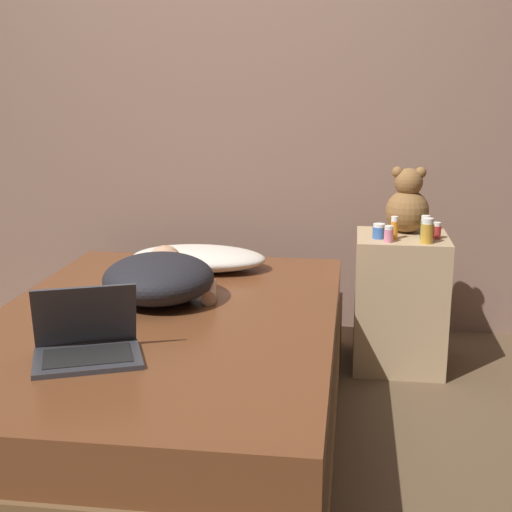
# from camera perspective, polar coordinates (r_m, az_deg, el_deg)

# --- Properties ---
(ground_plane) EXTENTS (12.00, 12.00, 0.00)m
(ground_plane) POSITION_cam_1_polar(r_m,az_deg,el_deg) (2.85, -7.28, -13.13)
(ground_plane) COLOR brown
(wall_back) EXTENTS (8.00, 0.06, 2.60)m
(wall_back) POSITION_cam_1_polar(r_m,az_deg,el_deg) (3.77, -2.82, 14.02)
(wall_back) COLOR #846656
(wall_back) RESTS_ON ground_plane
(bed) EXTENTS (1.31, 1.96, 0.44)m
(bed) POSITION_cam_1_polar(r_m,az_deg,el_deg) (2.76, -7.42, -9.11)
(bed) COLOR brown
(bed) RESTS_ON ground_plane
(nightstand) EXTENTS (0.40, 0.40, 0.61)m
(nightstand) POSITION_cam_1_polar(r_m,az_deg,el_deg) (3.33, 11.40, -3.57)
(nightstand) COLOR tan
(nightstand) RESTS_ON ground_plane
(pillow) EXTENTS (0.62, 0.35, 0.11)m
(pillow) POSITION_cam_1_polar(r_m,az_deg,el_deg) (3.30, -4.61, -0.16)
(pillow) COLOR beige
(pillow) RESTS_ON bed
(person_lying) EXTENTS (0.52, 0.65, 0.19)m
(person_lying) POSITION_cam_1_polar(r_m,az_deg,el_deg) (2.86, -7.67, -1.67)
(person_lying) COLOR black
(person_lying) RESTS_ON bed
(laptop) EXTENTS (0.39, 0.34, 0.23)m
(laptop) POSITION_cam_1_polar(r_m,az_deg,el_deg) (2.31, -13.40, -6.71)
(laptop) COLOR #333338
(laptop) RESTS_ON bed
(teddy_bear) EXTENTS (0.20, 0.20, 0.30)m
(teddy_bear) POSITION_cam_1_polar(r_m,az_deg,el_deg) (3.31, 12.03, 4.08)
(teddy_bear) COLOR brown
(teddy_bear) RESTS_ON nightstand
(bottle_orange) EXTENTS (0.03, 0.03, 0.10)m
(bottle_orange) POSITION_cam_1_polar(r_m,az_deg,el_deg) (3.17, 11.00, 2.21)
(bottle_orange) COLOR orange
(bottle_orange) RESTS_ON nightstand
(bottle_amber) EXTENTS (0.05, 0.05, 0.11)m
(bottle_amber) POSITION_cam_1_polar(r_m,az_deg,el_deg) (3.11, 13.53, 1.95)
(bottle_amber) COLOR gold
(bottle_amber) RESTS_ON nightstand
(bottle_blue) EXTENTS (0.06, 0.06, 0.07)m
(bottle_blue) POSITION_cam_1_polar(r_m,az_deg,el_deg) (3.17, 9.81, 1.96)
(bottle_blue) COLOR #3866B2
(bottle_blue) RESTS_ON nightstand
(bottle_green) EXTENTS (0.04, 0.04, 0.11)m
(bottle_green) POSITION_cam_1_polar(r_m,az_deg,el_deg) (3.18, 13.38, 2.19)
(bottle_green) COLOR #3D8E4C
(bottle_green) RESTS_ON nightstand
(bottle_red) EXTENTS (0.04, 0.04, 0.07)m
(bottle_red) POSITION_cam_1_polar(r_m,az_deg,el_deg) (3.22, 14.26, 1.97)
(bottle_red) COLOR #B72D2D
(bottle_red) RESTS_ON nightstand
(bottle_pink) EXTENTS (0.04, 0.04, 0.07)m
(bottle_pink) POSITION_cam_1_polar(r_m,az_deg,el_deg) (3.10, 10.58, 1.73)
(bottle_pink) COLOR pink
(bottle_pink) RESTS_ON nightstand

